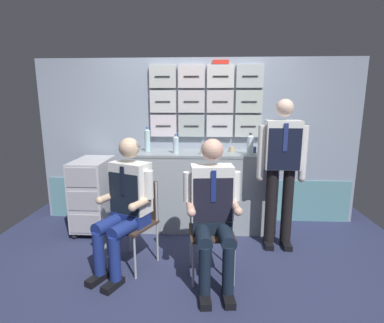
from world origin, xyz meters
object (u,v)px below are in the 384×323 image
crew_member_standing (282,162)px  coffee_cup_spare (232,149)px  crew_member_left (126,199)px  folding_chair_right (210,219)px  service_trolley (93,193)px  water_bottle_short (147,140)px  folding_chair_left (137,213)px  crew_member_right (213,205)px

crew_member_standing → coffee_cup_spare: (-0.49, 0.53, 0.05)m
crew_member_standing → coffee_cup_spare: 0.72m
crew_member_left → folding_chair_right: bearing=0.9°
service_trolley → crew_member_standing: size_ratio=0.55×
crew_member_standing → water_bottle_short: 1.64m
folding_chair_left → crew_member_left: size_ratio=0.66×
folding_chair_right → crew_member_right: size_ratio=0.65×
crew_member_right → water_bottle_short: (-0.80, 1.17, 0.42)m
water_bottle_short → folding_chair_right: bearing=-52.2°
service_trolley → crew_member_left: 1.10m
crew_member_left → folding_chair_left: bearing=64.9°
crew_member_left → crew_member_right: crew_member_right is taller
folding_chair_left → crew_member_right: crew_member_right is taller
crew_member_left → water_bottle_short: 1.11m
crew_member_right → crew_member_standing: crew_member_standing is taller
folding_chair_left → water_bottle_short: (-0.05, 0.89, 0.62)m
crew_member_right → coffee_cup_spare: bearing=78.2°
coffee_cup_spare → folding_chair_left: bearing=-137.4°
crew_member_right → crew_member_standing: bearing=42.5°
crew_member_right → coffee_cup_spare: 1.27m
water_bottle_short → coffee_cup_spare: 1.06m
folding_chair_left → crew_member_standing: bearing=14.9°
service_trolley → folding_chair_right: (1.45, -0.84, 0.03)m
service_trolley → folding_chair_right: size_ratio=1.08×
coffee_cup_spare → water_bottle_short: bearing=-177.9°
crew_member_standing → crew_member_right: bearing=-137.5°
water_bottle_short → coffee_cup_spare: (1.06, 0.04, -0.11)m
coffee_cup_spare → crew_member_right: bearing=-101.8°
folding_chair_right → crew_member_standing: bearing=34.7°
service_trolley → folding_chair_left: service_trolley is taller
folding_chair_right → folding_chair_left: bearing=169.9°
service_trolley → water_bottle_short: size_ratio=2.97×
crew_member_left → crew_member_right: (0.82, -0.14, 0.01)m
crew_member_left → coffee_cup_spare: (1.07, 1.07, 0.31)m
service_trolley → crew_member_right: size_ratio=0.70×
crew_member_left → crew_member_right: size_ratio=0.99×
crew_member_left → folding_chair_right: crew_member_left is taller
folding_chair_left → crew_member_right: size_ratio=0.65×
folding_chair_right → crew_member_right: crew_member_right is taller
crew_member_right → coffee_cup_spare: size_ratio=18.53×
crew_member_right → crew_member_standing: size_ratio=0.79×
folding_chair_right → crew_member_standing: 1.03m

